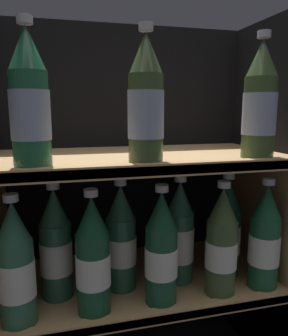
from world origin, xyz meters
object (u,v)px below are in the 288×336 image
bottle_upper_front_1 (146,104)px  bottle_lower_back_0 (56,247)px  bottle_lower_front_3 (221,245)px  bottle_lower_back_1 (121,240)px  bottle_upper_front_2 (260,104)px  bottle_lower_back_3 (226,230)px  bottle_upper_front_0 (30,103)px  bottle_lower_front_1 (93,259)px  bottle_lower_back_2 (179,235)px  bottle_lower_front_2 (161,251)px  bottle_lower_front_4 (265,240)px  bottle_lower_front_0 (16,268)px

bottle_upper_front_1 → bottle_lower_back_0: size_ratio=1.00×
bottle_lower_front_3 → bottle_lower_back_1: (-0.21, 0.08, -0.00)m
bottle_upper_front_2 → bottle_lower_back_3: 0.31m
bottle_upper_front_0 → bottle_lower_front_1: bearing=0.0°
bottle_lower_back_0 → bottle_lower_back_1: bearing=0.0°
bottle_lower_back_0 → bottle_lower_back_3: 0.41m
bottle_upper_front_1 → bottle_lower_back_1: 0.31m
bottle_upper_front_2 → bottle_lower_back_2: bearing=151.5°
bottle_lower_back_2 → bottle_lower_back_1: bearing=180.0°
bottle_upper_front_0 → bottle_upper_front_1: (0.21, 0.00, -0.00)m
bottle_lower_front_2 → bottle_lower_back_1: (-0.07, 0.08, 0.00)m
bottle_upper_front_1 → bottle_lower_front_4: bearing=-0.0°
bottle_upper_front_2 → bottle_lower_front_1: bottle_upper_front_2 is taller
bottle_lower_front_2 → bottle_lower_back_1: same height
bottle_lower_front_4 → bottle_lower_back_2: 0.19m
bottle_upper_front_1 → bottle_lower_front_2: bearing=-0.0°
bottle_lower_back_2 → bottle_upper_front_0: bearing=-166.1°
bottle_lower_back_2 → bottle_lower_back_3: bearing=-0.0°
bottle_lower_back_1 → bottle_upper_front_0: bearing=-155.8°
bottle_lower_front_0 → bottle_lower_front_2: (0.29, 0.00, 0.00)m
bottle_upper_front_0 → bottle_lower_back_3: size_ratio=1.00×
bottle_lower_front_2 → bottle_lower_back_1: size_ratio=1.00×
bottle_lower_front_4 → bottle_lower_back_2: (-0.18, 0.08, -0.00)m
bottle_lower_front_2 → bottle_lower_back_1: 0.10m
bottle_lower_front_3 → bottle_lower_back_2: size_ratio=1.00×
bottle_lower_front_4 → bottle_lower_back_3: size_ratio=1.00×
bottle_upper_front_2 → bottle_lower_front_3: 0.31m
bottle_upper_front_0 → bottle_lower_front_0: size_ratio=1.00×
bottle_lower_back_1 → bottle_lower_front_3: bearing=-20.3°
bottle_lower_front_3 → bottle_upper_front_1: bearing=180.0°
bottle_lower_front_0 → bottle_lower_front_3: same height
bottle_lower_back_0 → bottle_lower_front_3: bearing=-12.4°
bottle_lower_front_3 → bottle_lower_back_2: 0.10m
bottle_lower_front_4 → bottle_upper_front_2: bearing=180.0°
bottle_lower_back_3 → bottle_lower_back_0: bearing=180.0°
bottle_upper_front_0 → bottle_upper_front_1: size_ratio=1.00×
bottle_lower_front_4 → bottle_lower_back_1: 0.33m
bottle_lower_front_2 → bottle_lower_back_0: bearing=160.1°
bottle_lower_front_1 → bottle_lower_back_2: same height
bottle_lower_front_0 → bottle_lower_back_2: size_ratio=1.00×
bottle_upper_front_2 → bottle_lower_front_1: size_ratio=1.00×
bottle_lower_back_0 → bottle_lower_back_3: (0.41, -0.00, -0.00)m
bottle_lower_front_0 → bottle_lower_front_3: 0.42m
bottle_lower_front_0 → bottle_lower_back_2: bearing=12.3°
bottle_upper_front_1 → bottle_upper_front_2: bearing=-0.0°
bottle_upper_front_2 → bottle_lower_front_4: size_ratio=1.00×
bottle_lower_front_4 → bottle_lower_back_1: same height
bottle_lower_front_0 → bottle_lower_front_2: 0.29m
bottle_lower_front_2 → bottle_lower_back_2: 0.10m
bottle_lower_front_3 → bottle_lower_back_1: size_ratio=1.00×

